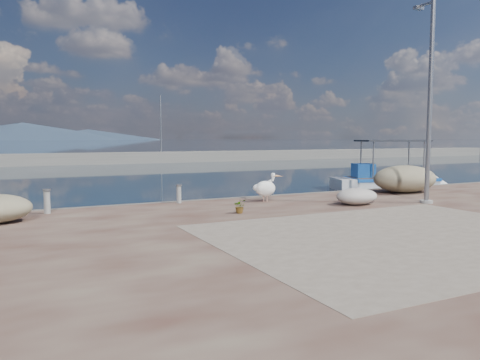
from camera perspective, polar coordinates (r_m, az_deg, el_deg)
name	(u,v)px	position (r m, az deg, el deg)	size (l,w,h in m)	color
ground	(299,236)	(13.52, 7.20, -6.81)	(1400.00, 1400.00, 0.00)	#162635
quay_patch	(405,235)	(11.78, 19.51, -6.36)	(9.00, 7.00, 0.01)	gray
breakwater	(87,159)	(51.58, -18.13, 2.49)	(120.00, 2.20, 7.50)	gray
mountains	(19,132)	(661.15, -25.39, 5.27)	(370.00, 280.00, 22.00)	#28384C
boat_right	(390,184)	(26.91, 17.80, -0.51)	(6.84, 4.01, 3.13)	white
pelican	(266,188)	(16.88, 3.16, -0.98)	(1.09, 0.71, 1.04)	tan
lamp_post	(429,109)	(17.66, 22.06, 8.05)	(0.44, 0.96, 7.00)	gray
bollard_near	(179,193)	(16.61, -7.46, -1.57)	(0.22, 0.22, 0.66)	gray
bollard_far	(47,200)	(15.37, -22.47, -2.28)	(0.25, 0.25, 0.75)	gray
potted_plant	(240,206)	(14.27, 0.00, -3.20)	(0.39, 0.34, 0.44)	#33722D
net_pile_d	(357,196)	(16.59, 14.03, -1.95)	(1.52, 1.14, 0.57)	beige
net_pile_c	(405,179)	(20.84, 19.45, 0.13)	(2.91, 2.08, 1.14)	tan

